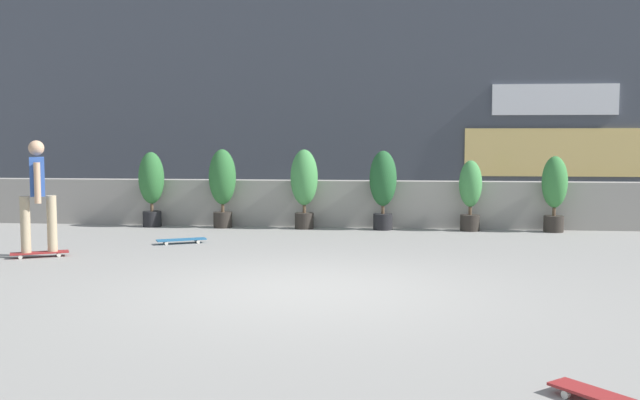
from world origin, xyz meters
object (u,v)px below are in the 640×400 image
at_px(potted_plant_0, 151,184).
at_px(skateboard_near_camera, 608,398).
at_px(potted_plant_2, 304,183).
at_px(potted_plant_1, 222,182).
at_px(potted_plant_4, 470,192).
at_px(potted_plant_3, 383,184).
at_px(skateboard_aside, 181,240).
at_px(potted_plant_5, 555,189).
at_px(skater_mid_plaza, 38,193).

distance_m(potted_plant_0, skateboard_near_camera, 10.92).
bearing_deg(potted_plant_2, potted_plant_1, 180.00).
height_order(potted_plant_1, potted_plant_4, potted_plant_1).
distance_m(potted_plant_1, potted_plant_3, 3.09).
height_order(potted_plant_0, potted_plant_3, potted_plant_3).
bearing_deg(skateboard_near_camera, potted_plant_0, 124.22).
bearing_deg(potted_plant_2, potted_plant_3, 0.00).
relative_size(potted_plant_2, skateboard_aside, 1.88).
distance_m(potted_plant_4, potted_plant_5, 1.52).
bearing_deg(skateboard_aside, skateboard_near_camera, -54.44).
distance_m(potted_plant_0, skateboard_aside, 2.63).
bearing_deg(potted_plant_2, skateboard_near_camera, -70.87).
bearing_deg(potted_plant_1, potted_plant_5, 0.00).
relative_size(potted_plant_2, potted_plant_3, 1.01).
bearing_deg(skateboard_aside, skater_mid_plaza, -136.77).
xyz_separation_m(potted_plant_4, skateboard_near_camera, (0.01, -9.01, -0.67)).
xyz_separation_m(potted_plant_3, skateboard_near_camera, (1.63, -9.01, -0.80)).
xyz_separation_m(skater_mid_plaza, skateboard_aside, (1.65, 1.55, -0.88)).
xyz_separation_m(potted_plant_0, potted_plant_5, (7.64, 0.00, -0.04)).
bearing_deg(skater_mid_plaza, potted_plant_3, 37.30).
xyz_separation_m(potted_plant_0, potted_plant_2, (3.00, -0.00, 0.04)).
relative_size(potted_plant_4, skater_mid_plaza, 0.78).
height_order(potted_plant_0, potted_plant_5, potted_plant_0).
bearing_deg(potted_plant_0, skater_mid_plaza, -96.14).
bearing_deg(potted_plant_3, potted_plant_4, 0.00).
height_order(potted_plant_1, potted_plant_2, potted_plant_1).
xyz_separation_m(potted_plant_1, potted_plant_4, (4.71, 0.00, -0.15)).
bearing_deg(potted_plant_0, potted_plant_3, -0.00).
height_order(potted_plant_1, skater_mid_plaza, skater_mid_plaza).
bearing_deg(potted_plant_0, skateboard_aside, -60.26).
bearing_deg(skateboard_aside, potted_plant_2, 51.23).
distance_m(potted_plant_3, potted_plant_5, 3.14).
distance_m(potted_plant_0, potted_plant_5, 7.64).
distance_m(potted_plant_2, potted_plant_4, 3.12).
relative_size(potted_plant_1, skateboard_aside, 1.89).
relative_size(potted_plant_3, potted_plant_5, 1.07).
relative_size(potted_plant_1, potted_plant_3, 1.02).
height_order(potted_plant_3, skateboard_near_camera, potted_plant_3).
height_order(potted_plant_2, potted_plant_5, potted_plant_2).
xyz_separation_m(potted_plant_0, skater_mid_plaza, (-0.40, -3.73, 0.10)).
bearing_deg(skater_mid_plaza, skateboard_aside, 43.23).
distance_m(potted_plant_1, skateboard_aside, 2.34).
bearing_deg(potted_plant_5, potted_plant_2, -180.00).
distance_m(potted_plant_2, potted_plant_3, 1.50).
bearing_deg(potted_plant_3, skateboard_aside, -146.12).
bearing_deg(skater_mid_plaza, skateboard_near_camera, -38.94).
xyz_separation_m(potted_plant_0, potted_plant_3, (4.50, -0.00, 0.02)).
relative_size(potted_plant_0, skateboard_near_camera, 1.98).
height_order(potted_plant_2, potted_plant_4, potted_plant_2).
relative_size(potted_plant_1, potted_plant_5, 1.08).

